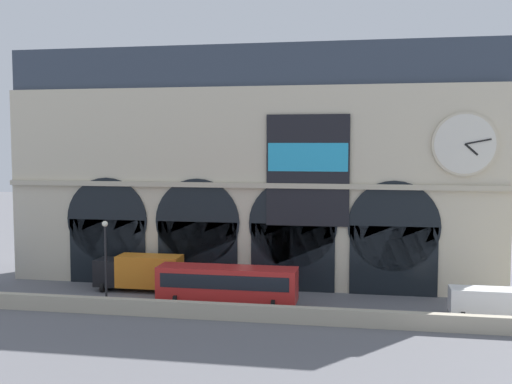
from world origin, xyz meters
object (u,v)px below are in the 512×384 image
(van_east, at_px, (486,301))
(box_truck_midwest, at_px, (140,271))
(street_lamp_quayside, at_px, (105,253))
(bus_center, at_px, (227,284))

(van_east, bearing_deg, box_truck_midwest, 172.97)
(box_truck_midwest, bearing_deg, van_east, -7.03)
(street_lamp_quayside, bearing_deg, box_truck_midwest, 87.77)
(box_truck_midwest, bearing_deg, bus_center, -22.24)
(van_east, distance_m, street_lamp_quayside, 28.52)
(bus_center, relative_size, van_east, 2.12)
(bus_center, bearing_deg, box_truck_midwest, 157.76)
(bus_center, distance_m, street_lamp_quayside, 9.63)
(box_truck_midwest, height_order, van_east, box_truck_midwest)
(bus_center, distance_m, van_east, 19.40)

